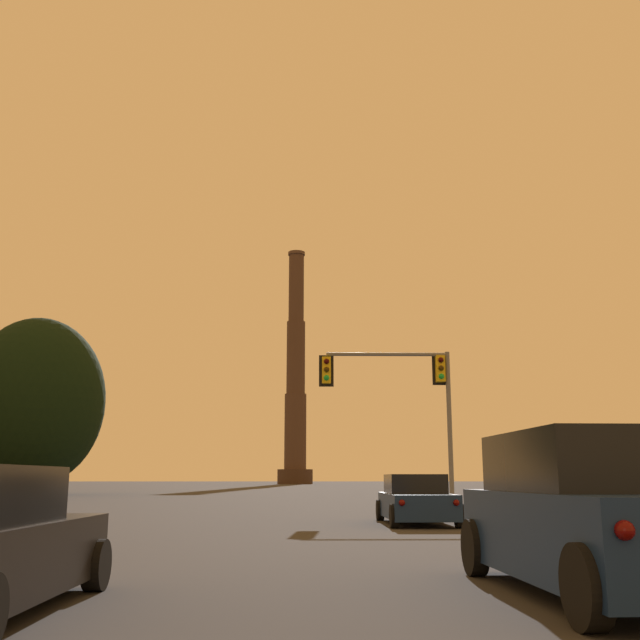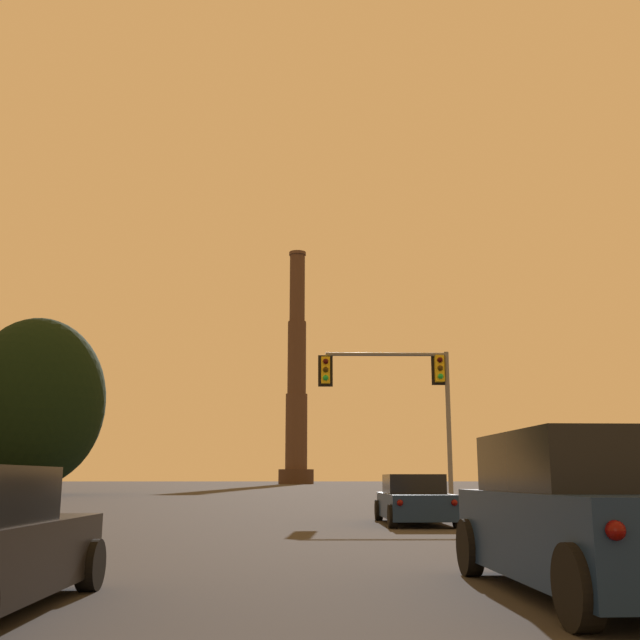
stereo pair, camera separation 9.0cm
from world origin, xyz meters
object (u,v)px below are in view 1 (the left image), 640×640
sedan_right_lane_front (416,501)px  traffic_light_overhead_right (406,389)px  suv_right_lane_third (595,515)px  smokestack (296,390)px

sedan_right_lane_front → traffic_light_overhead_right: bearing=84.0°
suv_right_lane_third → smokestack: (-5.74, 158.82, 19.85)m
traffic_light_overhead_right → smokestack: 139.64m
suv_right_lane_third → sedan_right_lane_front: bearing=88.5°
suv_right_lane_third → sedan_right_lane_front: (-0.10, 13.72, -0.23)m
suv_right_lane_third → smokestack: size_ratio=0.09×
sedan_right_lane_front → smokestack: size_ratio=0.09×
suv_right_lane_third → sedan_right_lane_front: suv_right_lane_third is taller
suv_right_lane_third → smokestack: 160.16m
suv_right_lane_third → traffic_light_overhead_right: traffic_light_overhead_right is taller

